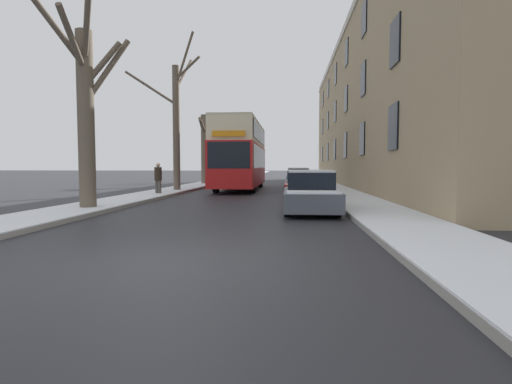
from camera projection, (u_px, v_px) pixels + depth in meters
ground_plane at (157, 263)px, 6.50m from camera, size 320.00×320.00×0.00m
sidewalk_left at (240, 177)px, 59.63m from camera, size 2.30×130.00×0.16m
sidewalk_right at (309, 177)px, 58.80m from camera, size 2.30×130.00×0.16m
terrace_facade_right at (398, 109)px, 31.63m from camera, size 9.10×45.27×12.34m
bare_tree_left_0 at (86, 107)px, 13.72m from camera, size 2.40×2.78×7.41m
bare_tree_left_1 at (176, 120)px, 24.50m from camera, size 4.62×3.30×9.54m
bare_tree_left_2 at (205, 147)px, 34.25m from camera, size 1.17×3.88×6.50m
bare_tree_left_3 at (224, 151)px, 43.28m from camera, size 2.53×3.60×6.70m
double_decker_bus at (241, 152)px, 27.31m from camera, size 2.63×11.49×4.52m
parked_car_0 at (310, 193)px, 13.78m from camera, size 1.79×4.43×1.44m
parked_car_1 at (304, 186)px, 19.34m from camera, size 1.87×4.09×1.42m
parked_car_2 at (301, 182)px, 24.41m from camera, size 1.74×4.14×1.31m
parked_car_3 at (298, 179)px, 29.94m from camera, size 1.71×4.31×1.49m
parked_car_4 at (297, 177)px, 35.39m from camera, size 1.84×3.92×1.45m
pedestrian_left_sidewalk at (158, 178)px, 21.31m from camera, size 0.39×0.39×1.78m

